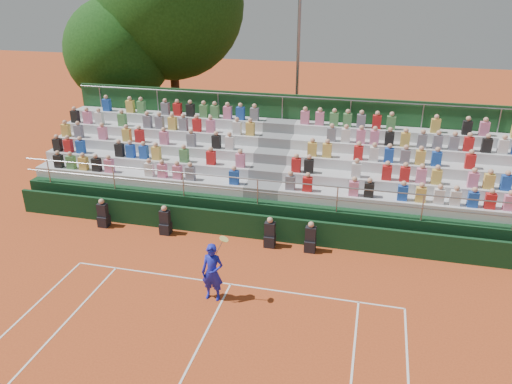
% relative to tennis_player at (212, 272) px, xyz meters
% --- Properties ---
extents(ground, '(90.00, 90.00, 0.00)m').
position_rel_tennis_player_xyz_m(ground, '(0.31, 0.84, -0.94)').
color(ground, '#BF4B1F').
rests_on(ground, ground).
extents(courtside_wall, '(20.00, 0.15, 1.00)m').
position_rel_tennis_player_xyz_m(courtside_wall, '(0.31, 4.04, -0.44)').
color(courtside_wall, black).
rests_on(courtside_wall, ground).
extents(line_officials, '(8.69, 0.40, 1.19)m').
position_rel_tennis_player_xyz_m(line_officials, '(-1.34, 3.59, -0.47)').
color(line_officials, black).
rests_on(line_officials, ground).
extents(grandstand, '(20.00, 5.20, 4.40)m').
position_rel_tennis_player_xyz_m(grandstand, '(0.31, 7.28, 0.15)').
color(grandstand, black).
rests_on(grandstand, ground).
extents(tennis_player, '(0.88, 0.46, 2.22)m').
position_rel_tennis_player_xyz_m(tennis_player, '(0.00, 0.00, 0.00)').
color(tennis_player, '#1820B6').
rests_on(tennis_player, ground).
extents(tree_west, '(5.72, 5.72, 8.28)m').
position_rel_tennis_player_xyz_m(tree_west, '(-9.51, 13.01, 4.46)').
color(tree_west, '#3D2416').
rests_on(tree_west, ground).
extents(tree_east, '(8.12, 8.12, 11.81)m').
position_rel_tennis_player_xyz_m(tree_east, '(-7.13, 14.90, 6.80)').
color(tree_east, '#3D2416').
rests_on(tree_east, ground).
extents(floodlight_mast, '(0.60, 0.25, 8.93)m').
position_rel_tennis_player_xyz_m(floodlight_mast, '(0.31, 13.26, 4.21)').
color(floodlight_mast, gray).
rests_on(floodlight_mast, ground).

